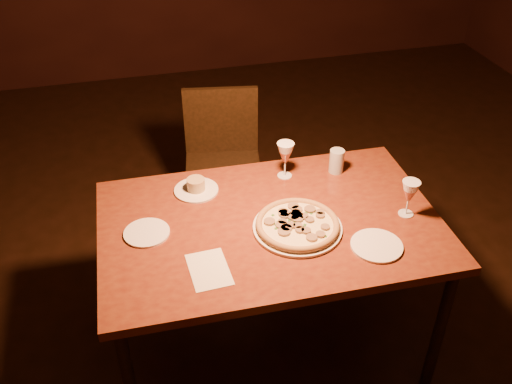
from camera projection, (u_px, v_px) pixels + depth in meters
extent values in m
plane|color=black|center=(303.00, 349.00, 2.83)|extent=(7.00, 7.00, 0.00)
cube|color=brown|center=(270.00, 225.00, 2.43)|extent=(1.46, 0.96, 0.04)
cylinder|color=black|center=(122.00, 255.00, 2.85)|extent=(0.05, 0.05, 0.73)
cylinder|color=black|center=(439.00, 330.00, 2.46)|extent=(0.05, 0.05, 0.73)
cylinder|color=black|center=(368.00, 218.00, 3.10)|extent=(0.05, 0.05, 0.73)
cube|color=black|center=(223.00, 171.00, 3.30)|extent=(0.50, 0.50, 0.04)
cube|color=black|center=(221.00, 120.00, 3.33)|extent=(0.43, 0.10, 0.41)
cylinder|color=black|center=(196.00, 224.00, 3.28)|extent=(0.04, 0.04, 0.44)
cylinder|color=black|center=(196.00, 189.00, 3.57)|extent=(0.04, 0.04, 0.44)
cylinder|color=black|center=(256.00, 221.00, 3.31)|extent=(0.04, 0.04, 0.44)
cylinder|color=black|center=(251.00, 187.00, 3.59)|extent=(0.04, 0.04, 0.44)
cylinder|color=white|center=(297.00, 228.00, 2.37)|extent=(0.37, 0.37, 0.01)
cylinder|color=#F8EBAB|center=(298.00, 225.00, 2.37)|extent=(0.34, 0.34, 0.01)
torus|color=tan|center=(298.00, 224.00, 2.36)|extent=(0.35, 0.35, 0.03)
cylinder|color=white|center=(196.00, 190.00, 2.60)|extent=(0.20, 0.20, 0.01)
cylinder|color=tan|center=(196.00, 184.00, 2.58)|extent=(0.08, 0.08, 0.06)
cylinder|color=#ADB7BD|center=(337.00, 161.00, 2.70)|extent=(0.07, 0.07, 0.12)
cylinder|color=white|center=(147.00, 233.00, 2.35)|extent=(0.19, 0.19, 0.01)
cylinder|color=white|center=(377.00, 246.00, 2.28)|extent=(0.21, 0.21, 0.01)
cube|color=white|center=(209.00, 269.00, 2.18)|extent=(0.16, 0.22, 0.00)
sphere|color=#FC8746|center=(274.00, 18.00, 1.92)|extent=(0.12, 0.12, 0.12)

